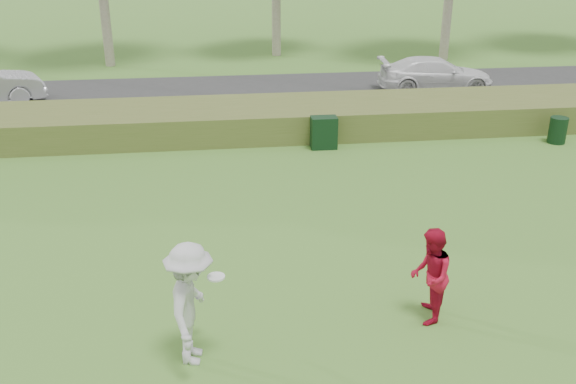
{
  "coord_description": "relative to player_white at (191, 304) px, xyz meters",
  "views": [
    {
      "loc": [
        -1.48,
        -7.76,
        6.38
      ],
      "look_at": [
        0.0,
        4.0,
        1.3
      ],
      "focal_mm": 40.0,
      "sensor_mm": 36.0,
      "label": 1
    }
  ],
  "objects": [
    {
      "name": "ground",
      "position": [
        1.91,
        -0.59,
        -1.0
      ],
      "size": [
        120.0,
        120.0,
        0.0
      ],
      "primitive_type": "plane",
      "color": "#3F7727",
      "rests_on": "ground"
    },
    {
      "name": "reed_strip",
      "position": [
        1.91,
        11.41,
        -0.55
      ],
      "size": [
        80.0,
        3.0,
        0.9
      ],
      "primitive_type": "cube",
      "color": "#4E5E25",
      "rests_on": "ground"
    },
    {
      "name": "park_road",
      "position": [
        1.91,
        16.41,
        -0.97
      ],
      "size": [
        80.0,
        6.0,
        0.06
      ],
      "primitive_type": "cube",
      "color": "#2D2D2D",
      "rests_on": "ground"
    },
    {
      "name": "player_white",
      "position": [
        0.0,
        0.0,
        0.0
      ],
      "size": [
        1.0,
        1.39,
        2.01
      ],
      "rotation": [
        0.0,
        0.0,
        1.42
      ],
      "color": "silver",
      "rests_on": "ground"
    },
    {
      "name": "player_red",
      "position": [
        3.97,
        0.6,
        -0.15
      ],
      "size": [
        0.87,
        0.98,
        1.7
      ],
      "primitive_type": "imported",
      "rotation": [
        0.0,
        0.0,
        -1.89
      ],
      "color": "#B00F2A",
      "rests_on": "ground"
    },
    {
      "name": "utility_cabinet",
      "position": [
        3.78,
        9.65,
        -0.52
      ],
      "size": [
        0.78,
        0.49,
        0.96
      ],
      "primitive_type": "cube",
      "rotation": [
        0.0,
        0.0,
        -0.01
      ],
      "color": "black",
      "rests_on": "ground"
    },
    {
      "name": "trash_bin",
      "position": [
        10.97,
        9.23,
        -0.6
      ],
      "size": [
        0.62,
        0.62,
        0.8
      ],
      "primitive_type": "cylinder",
      "rotation": [
        0.0,
        0.0,
        0.17
      ],
      "color": "black",
      "rests_on": "ground"
    },
    {
      "name": "car_right",
      "position": [
        9.33,
        15.77,
        -0.3
      ],
      "size": [
        4.6,
        2.18,
        1.3
      ],
      "primitive_type": "imported",
      "rotation": [
        0.0,
        0.0,
        1.49
      ],
      "color": "white",
      "rests_on": "park_road"
    }
  ]
}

